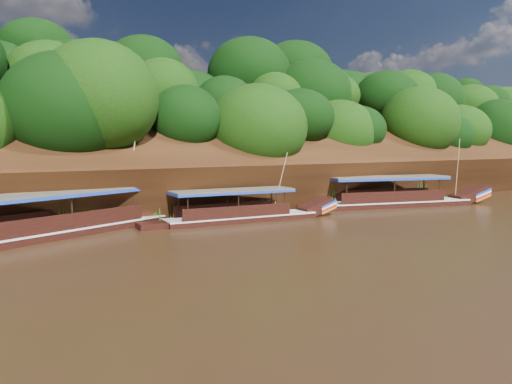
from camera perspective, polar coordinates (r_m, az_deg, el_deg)
ground at (r=29.81m, az=9.17°, el=-4.79°), size 160.00×160.00×0.00m
riverbank at (r=48.75m, az=-8.99°, el=1.46°), size 120.00×30.06×19.40m
boat_0 at (r=44.26m, az=16.55°, el=-0.81°), size 15.94×6.10×6.20m
boat_1 at (r=34.44m, az=-0.64°, el=-2.48°), size 12.95×3.13×5.11m
boat_2 at (r=31.85m, az=-18.75°, el=-3.28°), size 16.08×8.01×7.08m
reeds at (r=35.63m, az=-4.48°, el=-1.57°), size 49.17×2.43×2.27m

